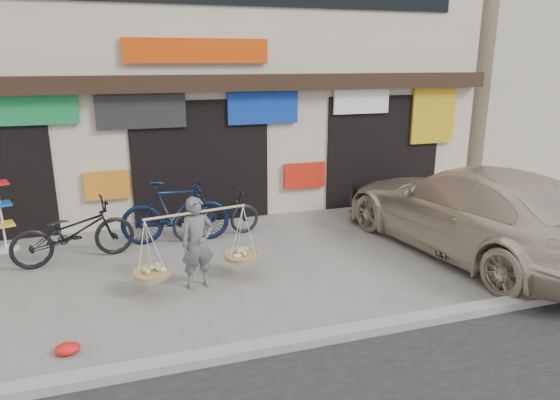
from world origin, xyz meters
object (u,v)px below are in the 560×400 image
object	(u,v)px
bike_2	(216,214)
display_rack	(2,217)
bike_1	(175,212)
street_vendor	(198,247)
bike_0	(73,232)
suv	(471,210)

from	to	relation	value
bike_2	display_rack	size ratio (longest dim) A/B	1.13
bike_1	street_vendor	bearing A→B (deg)	-172.91
bike_0	bike_1	world-z (taller)	bike_1
bike_0	suv	xyz separation A→B (m)	(7.07, -1.79, 0.27)
bike_0	bike_2	bearing A→B (deg)	-92.25
bike_1	bike_2	bearing A→B (deg)	-81.17
suv	display_rack	distance (m)	8.85
street_vendor	display_rack	world-z (taller)	display_rack
street_vendor	bike_2	xyz separation A→B (m)	(0.72, 2.24, -0.20)
bike_2	display_rack	world-z (taller)	display_rack
bike_0	display_rack	size ratio (longest dim) A/B	1.31
street_vendor	suv	world-z (taller)	suv
street_vendor	suv	distance (m)	5.11
suv	bike_0	bearing A→B (deg)	-22.77
bike_1	suv	size ratio (longest dim) A/B	0.36
bike_1	display_rack	xyz separation A→B (m)	(-3.18, 0.59, 0.01)
bike_1	suv	xyz separation A→B (m)	(5.21, -2.21, 0.19)
bike_2	suv	distance (m)	4.96
bike_0	bike_1	size ratio (longest dim) A/B	1.00
bike_0	bike_2	world-z (taller)	bike_0
bike_0	street_vendor	bearing A→B (deg)	-144.39
bike_0	suv	distance (m)	7.29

